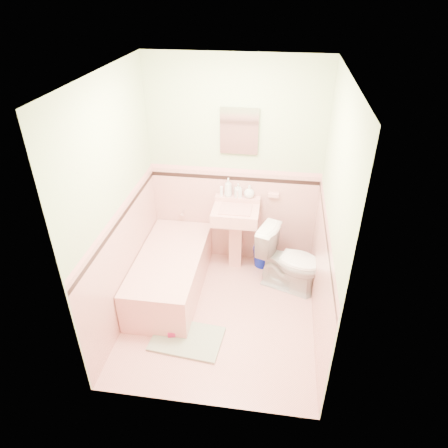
# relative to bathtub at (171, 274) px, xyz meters

# --- Properties ---
(floor) EXTENTS (2.20, 2.20, 0.00)m
(floor) POSITION_rel_bathtub_xyz_m (0.63, -0.33, -0.23)
(floor) COLOR #E59E96
(floor) RESTS_ON ground
(ceiling) EXTENTS (2.20, 2.20, 0.00)m
(ceiling) POSITION_rel_bathtub_xyz_m (0.63, -0.33, 2.27)
(ceiling) COLOR white
(ceiling) RESTS_ON ground
(wall_back) EXTENTS (2.50, 0.00, 2.50)m
(wall_back) POSITION_rel_bathtub_xyz_m (0.63, 0.77, 1.02)
(wall_back) COLOR #EFE5C3
(wall_back) RESTS_ON ground
(wall_front) EXTENTS (2.50, 0.00, 2.50)m
(wall_front) POSITION_rel_bathtub_xyz_m (0.63, -1.43, 1.02)
(wall_front) COLOR #EFE5C3
(wall_front) RESTS_ON ground
(wall_left) EXTENTS (0.00, 2.50, 2.50)m
(wall_left) POSITION_rel_bathtub_xyz_m (-0.37, -0.33, 1.02)
(wall_left) COLOR #EFE5C3
(wall_left) RESTS_ON ground
(wall_right) EXTENTS (0.00, 2.50, 2.50)m
(wall_right) POSITION_rel_bathtub_xyz_m (1.63, -0.33, 1.02)
(wall_right) COLOR #EFE5C3
(wall_right) RESTS_ON ground
(wainscot_back) EXTENTS (2.00, 0.00, 2.00)m
(wainscot_back) POSITION_rel_bathtub_xyz_m (0.63, 0.76, 0.38)
(wainscot_back) COLOR #E8A39B
(wainscot_back) RESTS_ON ground
(wainscot_front) EXTENTS (2.00, 0.00, 2.00)m
(wainscot_front) POSITION_rel_bathtub_xyz_m (0.63, -1.42, 0.38)
(wainscot_front) COLOR #E8A39B
(wainscot_front) RESTS_ON ground
(wainscot_left) EXTENTS (0.00, 2.20, 2.20)m
(wainscot_left) POSITION_rel_bathtub_xyz_m (-0.36, -0.33, 0.38)
(wainscot_left) COLOR #E8A39B
(wainscot_left) RESTS_ON ground
(wainscot_right) EXTENTS (0.00, 2.20, 2.20)m
(wainscot_right) POSITION_rel_bathtub_xyz_m (1.62, -0.33, 0.38)
(wainscot_right) COLOR #E8A39B
(wainscot_right) RESTS_ON ground
(accent_back) EXTENTS (2.00, 0.00, 2.00)m
(accent_back) POSITION_rel_bathtub_xyz_m (0.63, 0.75, 0.90)
(accent_back) COLOR black
(accent_back) RESTS_ON ground
(accent_front) EXTENTS (2.00, 0.00, 2.00)m
(accent_front) POSITION_rel_bathtub_xyz_m (0.63, -1.41, 0.90)
(accent_front) COLOR black
(accent_front) RESTS_ON ground
(accent_left) EXTENTS (0.00, 2.20, 2.20)m
(accent_left) POSITION_rel_bathtub_xyz_m (-0.35, -0.33, 0.89)
(accent_left) COLOR black
(accent_left) RESTS_ON ground
(accent_right) EXTENTS (0.00, 2.20, 2.20)m
(accent_right) POSITION_rel_bathtub_xyz_m (1.61, -0.33, 0.89)
(accent_right) COLOR black
(accent_right) RESTS_ON ground
(cap_back) EXTENTS (2.00, 0.00, 2.00)m
(cap_back) POSITION_rel_bathtub_xyz_m (0.63, 0.75, 0.99)
(cap_back) COLOR pink
(cap_back) RESTS_ON ground
(cap_front) EXTENTS (2.00, 0.00, 2.00)m
(cap_front) POSITION_rel_bathtub_xyz_m (0.63, -1.41, 0.99)
(cap_front) COLOR pink
(cap_front) RESTS_ON ground
(cap_left) EXTENTS (0.00, 2.20, 2.20)m
(cap_left) POSITION_rel_bathtub_xyz_m (-0.35, -0.33, 1.00)
(cap_left) COLOR pink
(cap_left) RESTS_ON ground
(cap_right) EXTENTS (0.00, 2.20, 2.20)m
(cap_right) POSITION_rel_bathtub_xyz_m (1.61, -0.33, 1.00)
(cap_right) COLOR pink
(cap_right) RESTS_ON ground
(bathtub) EXTENTS (0.70, 1.50, 0.45)m
(bathtub) POSITION_rel_bathtub_xyz_m (0.00, 0.00, 0.00)
(bathtub) COLOR #E09A93
(bathtub) RESTS_ON floor
(tub_faucet) EXTENTS (0.04, 0.12, 0.04)m
(tub_faucet) POSITION_rel_bathtub_xyz_m (0.00, 0.72, 0.41)
(tub_faucet) COLOR silver
(tub_faucet) RESTS_ON wall_back
(sink) EXTENTS (0.54, 0.48, 0.85)m
(sink) POSITION_rel_bathtub_xyz_m (0.68, 0.53, 0.20)
(sink) COLOR #E09A93
(sink) RESTS_ON floor
(sink_faucet) EXTENTS (0.02, 0.02, 0.10)m
(sink_faucet) POSITION_rel_bathtub_xyz_m (0.68, 0.67, 0.72)
(sink_faucet) COLOR silver
(sink_faucet) RESTS_ON sink
(medicine_cabinet) EXTENTS (0.36, 0.04, 0.45)m
(medicine_cabinet) POSITION_rel_bathtub_xyz_m (0.68, 0.74, 1.47)
(medicine_cabinet) COLOR white
(medicine_cabinet) RESTS_ON wall_back
(soap_dish) EXTENTS (0.12, 0.07, 0.04)m
(soap_dish) POSITION_rel_bathtub_xyz_m (1.10, 0.73, 0.72)
(soap_dish) COLOR #E09A93
(soap_dish) RESTS_ON wall_back
(soap_bottle_left) EXTENTS (0.09, 0.09, 0.23)m
(soap_bottle_left) POSITION_rel_bathtub_xyz_m (0.57, 0.71, 0.79)
(soap_bottle_left) COLOR #B2B2B2
(soap_bottle_left) RESTS_ON sink
(soap_bottle_mid) EXTENTS (0.10, 0.10, 0.17)m
(soap_bottle_mid) POSITION_rel_bathtub_xyz_m (0.68, 0.71, 0.76)
(soap_bottle_mid) COLOR #B2B2B2
(soap_bottle_mid) RESTS_ON sink
(soap_bottle_right) EXTENTS (0.14, 0.14, 0.16)m
(soap_bottle_right) POSITION_rel_bathtub_xyz_m (0.82, 0.71, 0.76)
(soap_bottle_right) COLOR #B2B2B2
(soap_bottle_right) RESTS_ON sink
(tube) EXTENTS (0.04, 0.04, 0.12)m
(tube) POSITION_rel_bathtub_xyz_m (0.49, 0.71, 0.74)
(tube) COLOR white
(tube) RESTS_ON sink
(toilet) EXTENTS (0.83, 0.64, 0.75)m
(toilet) POSITION_rel_bathtub_xyz_m (1.34, 0.25, 0.15)
(toilet) COLOR white
(toilet) RESTS_ON floor
(bucket) EXTENTS (0.32, 0.32, 0.25)m
(bucket) POSITION_rel_bathtub_xyz_m (1.02, 0.62, -0.10)
(bucket) COLOR #081698
(bucket) RESTS_ON floor
(bath_mat) EXTENTS (0.74, 0.53, 0.03)m
(bath_mat) POSITION_rel_bathtub_xyz_m (0.35, -0.74, -0.21)
(bath_mat) COLOR gray
(bath_mat) RESTS_ON floor
(shoe) EXTENTS (0.15, 0.10, 0.06)m
(shoe) POSITION_rel_bathtub_xyz_m (0.22, -0.72, -0.17)
(shoe) COLOR #BF1E59
(shoe) RESTS_ON bath_mat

